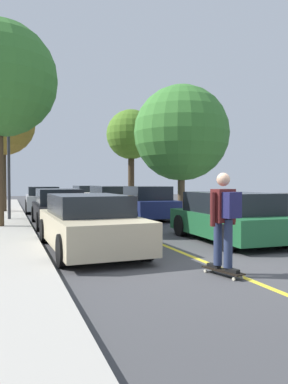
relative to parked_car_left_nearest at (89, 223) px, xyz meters
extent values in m
plane|color=#424244|center=(1.96, -2.87, -0.65)|extent=(80.00, 80.00, 0.00)
cube|color=gold|center=(1.96, 1.13, -0.65)|extent=(0.12, 39.20, 0.01)
cube|color=#BCAD89|center=(0.00, -0.03, -0.13)|extent=(1.90, 4.52, 0.68)
cube|color=black|center=(0.00, 0.09, 0.44)|extent=(1.65, 2.59, 0.47)
cylinder|color=black|center=(0.88, -1.55, -0.33)|extent=(0.23, 0.64, 0.64)
cylinder|color=black|center=(-0.82, -1.59, -0.33)|extent=(0.23, 0.64, 0.64)
cylinder|color=black|center=(0.82, 1.53, -0.33)|extent=(0.23, 0.64, 0.64)
cylinder|color=black|center=(-0.88, 1.49, -0.33)|extent=(0.23, 0.64, 0.64)
cube|color=black|center=(0.00, 5.52, -0.16)|extent=(1.77, 4.59, 0.62)
cube|color=black|center=(0.00, 5.68, 0.43)|extent=(1.54, 2.58, 0.57)
cylinder|color=black|center=(0.78, 3.93, -0.33)|extent=(0.23, 0.64, 0.64)
cylinder|color=black|center=(-0.82, 3.95, -0.33)|extent=(0.23, 0.64, 0.64)
cylinder|color=black|center=(0.82, 7.10, -0.33)|extent=(0.23, 0.64, 0.64)
cylinder|color=black|center=(-0.78, 7.12, -0.33)|extent=(0.23, 0.64, 0.64)
cube|color=#B7B7BC|center=(0.00, 12.07, -0.10)|extent=(1.88, 4.06, 0.74)
cube|color=black|center=(0.00, 12.07, 0.50)|extent=(1.61, 2.35, 0.46)
cylinder|color=black|center=(0.76, 10.74, -0.33)|extent=(0.24, 0.65, 0.64)
cylinder|color=black|center=(-0.85, 10.80, -0.33)|extent=(0.24, 0.65, 0.64)
cylinder|color=black|center=(0.85, 13.34, -0.33)|extent=(0.24, 0.65, 0.64)
cylinder|color=black|center=(-0.76, 13.40, -0.33)|extent=(0.24, 0.65, 0.64)
cube|color=#1E5B33|center=(3.92, 0.04, -0.17)|extent=(1.97, 4.06, 0.61)
cube|color=black|center=(3.91, -0.02, 0.42)|extent=(1.71, 2.70, 0.55)
cylinder|color=black|center=(3.09, 1.37, -0.33)|extent=(0.24, 0.65, 0.64)
cylinder|color=black|center=(4.82, 1.32, -0.33)|extent=(0.24, 0.65, 0.64)
cylinder|color=black|center=(3.01, -1.24, -0.33)|extent=(0.24, 0.65, 0.64)
cylinder|color=black|center=(4.74, -1.29, -0.33)|extent=(0.24, 0.65, 0.64)
cube|color=navy|center=(3.92, 6.66, -0.13)|extent=(1.88, 4.15, 0.69)
cube|color=black|center=(3.91, 6.47, 0.51)|extent=(1.61, 2.38, 0.58)
cylinder|color=black|center=(3.16, 8.03, -0.33)|extent=(0.24, 0.65, 0.64)
cylinder|color=black|center=(4.77, 7.97, -0.33)|extent=(0.24, 0.65, 0.64)
cylinder|color=black|center=(3.06, 5.35, -0.33)|extent=(0.24, 0.65, 0.64)
cylinder|color=black|center=(4.68, 5.29, -0.33)|extent=(0.24, 0.65, 0.64)
cube|color=#BCAD89|center=(3.92, 13.16, -0.10)|extent=(1.92, 4.64, 0.75)
cube|color=black|center=(3.92, 13.00, 0.51)|extent=(1.67, 3.10, 0.45)
cylinder|color=black|center=(3.03, 14.75, -0.33)|extent=(0.23, 0.64, 0.64)
cylinder|color=black|center=(4.76, 14.77, -0.33)|extent=(0.23, 0.64, 0.64)
cylinder|color=black|center=(3.07, 11.54, -0.33)|extent=(0.23, 0.64, 0.64)
cylinder|color=black|center=(4.81, 11.56, -0.33)|extent=(0.23, 0.64, 0.64)
cube|color=white|center=(3.92, 19.90, -0.12)|extent=(1.81, 4.57, 0.69)
cube|color=black|center=(3.92, 19.94, 0.46)|extent=(1.59, 3.08, 0.48)
cylinder|color=black|center=(3.09, 21.48, -0.33)|extent=(0.22, 0.64, 0.64)
cylinder|color=black|center=(4.76, 21.47, -0.33)|extent=(0.22, 0.64, 0.64)
cylinder|color=black|center=(3.07, 18.32, -0.33)|extent=(0.22, 0.64, 0.64)
cylinder|color=black|center=(4.74, 18.31, -0.33)|extent=(0.22, 0.64, 0.64)
cylinder|color=#4C3823|center=(-2.04, 4.73, 1.37)|extent=(0.24, 0.24, 3.77)
cylinder|color=#3D2D1E|center=(-2.04, 11.71, 1.24)|extent=(0.38, 0.38, 3.49)
sphere|color=olive|center=(-2.04, 11.71, 4.01)|extent=(3.32, 3.32, 3.32)
cylinder|color=brown|center=(5.96, 7.29, 0.86)|extent=(0.34, 0.34, 2.74)
sphere|color=#3D7F33|center=(5.96, 7.29, 3.30)|extent=(4.51, 4.51, 4.51)
cylinder|color=#3D2D1E|center=(5.96, 14.93, 1.31)|extent=(0.41, 0.41, 3.65)
sphere|color=#4C7A23|center=(5.96, 14.93, 4.15)|extent=(3.29, 3.29, 3.29)
cylinder|color=#B2140F|center=(5.42, 1.38, -0.24)|extent=(0.20, 0.20, 0.55)
sphere|color=#B2140F|center=(5.42, 1.38, 0.10)|extent=(0.18, 0.18, 0.18)
cylinder|color=#38383D|center=(-1.75, 7.24, 2.20)|extent=(0.12, 0.12, 5.42)
cube|color=#EAE5C6|center=(-1.75, 7.24, 5.03)|extent=(0.36, 0.24, 0.20)
cube|color=black|center=(1.69, -3.19, -0.56)|extent=(0.41, 0.87, 0.02)
cylinder|color=beige|center=(1.52, -2.88, -0.62)|extent=(0.04, 0.06, 0.06)
cylinder|color=beige|center=(1.71, -2.83, -0.62)|extent=(0.04, 0.06, 0.06)
cylinder|color=beige|center=(1.68, -3.54, -0.62)|extent=(0.04, 0.06, 0.06)
cylinder|color=beige|center=(1.87, -3.49, -0.62)|extent=(0.04, 0.06, 0.06)
cube|color=#99999E|center=(1.61, -2.86, -0.58)|extent=(0.11, 0.06, 0.02)
cube|color=#99999E|center=(1.77, -3.52, -0.58)|extent=(0.11, 0.06, 0.02)
cube|color=black|center=(1.64, -2.97, -0.52)|extent=(0.16, 0.28, 0.06)
cube|color=black|center=(1.75, -3.40, -0.52)|extent=(0.16, 0.28, 0.06)
cylinder|color=#283351|center=(1.66, -3.07, -0.07)|extent=(0.18, 0.18, 0.83)
cylinder|color=#283351|center=(1.72, -3.30, -0.07)|extent=(0.18, 0.18, 0.83)
cube|color=#511919|center=(1.69, -3.19, 0.57)|extent=(0.44, 0.31, 0.57)
sphere|color=tan|center=(1.69, -3.19, 1.02)|extent=(0.23, 0.23, 0.23)
cylinder|color=#511919|center=(1.46, -3.24, 0.52)|extent=(0.11, 0.11, 0.58)
cylinder|color=#511919|center=(1.93, -3.13, 0.52)|extent=(0.11, 0.11, 0.58)
cube|color=#1E1E4C|center=(1.74, -3.38, 0.59)|extent=(0.33, 0.25, 0.44)
camera|label=1|loc=(-1.81, -8.77, 0.98)|focal=34.97mm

